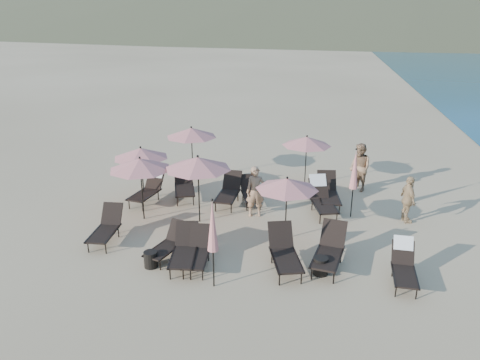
% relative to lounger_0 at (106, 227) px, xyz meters
% --- Properties ---
extents(ground, '(800.00, 800.00, 0.00)m').
position_rel_lounger_0_xyz_m(ground, '(4.48, -0.46, -0.45)').
color(ground, '#D6BA8C').
rests_on(ground, ground).
extents(lounger_0, '(0.74, 1.72, 0.97)m').
position_rel_lounger_0_xyz_m(lounger_0, '(0.00, 0.00, 0.00)').
color(lounger_0, black).
rests_on(lounger_0, ground).
extents(lounger_1, '(1.01, 1.64, 0.88)m').
position_rel_lounger_0_xyz_m(lounger_1, '(2.14, -0.63, -0.04)').
color(lounger_1, black).
rests_on(lounger_1, ground).
extents(lounger_2, '(0.87, 1.78, 0.98)m').
position_rel_lounger_0_xyz_m(lounger_2, '(2.73, -0.97, 0.01)').
color(lounger_2, black).
rests_on(lounger_2, ground).
extents(lounger_3, '(0.74, 1.68, 0.94)m').
position_rel_lounger_0_xyz_m(lounger_3, '(3.10, -0.96, -0.01)').
color(lounger_3, black).
rests_on(lounger_3, ground).
extents(lounger_4, '(1.03, 1.93, 1.06)m').
position_rel_lounger_0_xyz_m(lounger_4, '(6.66, -0.39, 0.04)').
color(lounger_4, black).
rests_on(lounger_4, ground).
extents(lounger_5, '(0.66, 1.62, 0.99)m').
position_rel_lounger_0_xyz_m(lounger_5, '(8.55, -0.83, 0.02)').
color(lounger_5, black).
rests_on(lounger_5, ground).
extents(lounger_6, '(0.99, 1.89, 1.12)m').
position_rel_lounger_0_xyz_m(lounger_6, '(0.18, 3.25, 0.08)').
color(lounger_6, black).
rests_on(lounger_6, ground).
extents(lounger_7, '(1.23, 1.95, 1.05)m').
position_rel_lounger_0_xyz_m(lounger_7, '(1.35, 3.83, 0.04)').
color(lounger_7, black).
rests_on(lounger_7, ground).
extents(lounger_8, '(0.75, 1.81, 1.03)m').
position_rel_lounger_0_xyz_m(lounger_8, '(3.11, 3.50, 0.03)').
color(lounger_8, black).
rests_on(lounger_8, ground).
extents(lounger_9, '(1.02, 1.64, 0.89)m').
position_rel_lounger_0_xyz_m(lounger_9, '(3.87, 3.70, -0.04)').
color(lounger_9, black).
rests_on(lounger_9, ground).
extents(lounger_10, '(0.91, 1.91, 1.06)m').
position_rel_lounger_0_xyz_m(lounger_10, '(6.66, 3.97, 0.04)').
color(lounger_10, black).
rests_on(lounger_10, ground).
extents(lounger_11, '(1.12, 1.95, 1.15)m').
position_rel_lounger_0_xyz_m(lounger_11, '(6.43, 3.28, 0.10)').
color(lounger_11, black).
rests_on(lounger_11, ground).
extents(lounger_12, '(1.15, 1.93, 1.04)m').
position_rel_lounger_0_xyz_m(lounger_12, '(5.45, -0.70, 0.04)').
color(lounger_12, black).
rests_on(lounger_12, ground).
extents(umbrella_open_0, '(2.04, 2.04, 2.20)m').
position_rel_lounger_0_xyz_m(umbrella_open_0, '(0.54, 1.70, 1.49)').
color(umbrella_open_0, black).
rests_on(umbrella_open_0, ground).
extents(umbrella_open_1, '(2.15, 2.15, 2.32)m').
position_rel_lounger_0_xyz_m(umbrella_open_1, '(2.45, 1.81, 1.59)').
color(umbrella_open_1, black).
rests_on(umbrella_open_1, ground).
extents(umbrella_open_2, '(1.89, 1.89, 2.03)m').
position_rel_lounger_0_xyz_m(umbrella_open_2, '(5.35, 1.05, 1.34)').
color(umbrella_open_2, black).
rests_on(umbrella_open_2, ground).
extents(umbrella_open_3, '(2.07, 2.07, 2.23)m').
position_rel_lounger_0_xyz_m(umbrella_open_3, '(1.12, 5.92, 1.52)').
color(umbrella_open_3, black).
rests_on(umbrella_open_3, ground).
extents(umbrella_open_4, '(1.93, 1.93, 2.08)m').
position_rel_lounger_0_xyz_m(umbrella_open_4, '(5.77, 5.83, 1.38)').
color(umbrella_open_4, black).
rests_on(umbrella_open_4, ground).
extents(umbrella_open_5, '(1.97, 1.97, 2.12)m').
position_rel_lounger_0_xyz_m(umbrella_open_5, '(0.01, 3.13, 1.42)').
color(umbrella_open_5, black).
rests_on(umbrella_open_5, ground).
extents(umbrella_closed_0, '(0.28, 0.28, 2.42)m').
position_rel_lounger_0_xyz_m(umbrella_closed_0, '(3.76, -1.92, 1.23)').
color(umbrella_closed_0, black).
rests_on(umbrella_closed_0, ground).
extents(umbrella_closed_1, '(0.28, 0.28, 2.43)m').
position_rel_lounger_0_xyz_m(umbrella_closed_1, '(7.44, 3.04, 1.24)').
color(umbrella_closed_1, black).
rests_on(umbrella_closed_1, ground).
extents(side_table_0, '(0.38, 0.38, 0.46)m').
position_rel_lounger_0_xyz_m(side_table_0, '(1.86, -1.27, -0.22)').
color(side_table_0, black).
rests_on(side_table_0, ground).
extents(side_table_1, '(0.39, 0.39, 0.49)m').
position_rel_lounger_0_xyz_m(side_table_1, '(6.44, -0.88, -0.21)').
color(side_table_1, black).
rests_on(side_table_1, ground).
extents(beachgoer_a, '(0.71, 0.55, 1.74)m').
position_rel_lounger_0_xyz_m(beachgoer_a, '(4.21, 2.61, 0.42)').
color(beachgoer_a, '#A07756').
rests_on(beachgoer_a, ground).
extents(beachgoer_b, '(1.07, 1.14, 1.86)m').
position_rel_lounger_0_xyz_m(beachgoer_b, '(7.85, 5.66, 0.48)').
color(beachgoer_b, '#99714F').
rests_on(beachgoer_b, ground).
extents(beachgoer_c, '(0.62, 1.01, 1.60)m').
position_rel_lounger_0_xyz_m(beachgoer_c, '(9.21, 2.92, 0.35)').
color(beachgoer_c, tan).
rests_on(beachgoer_c, ground).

